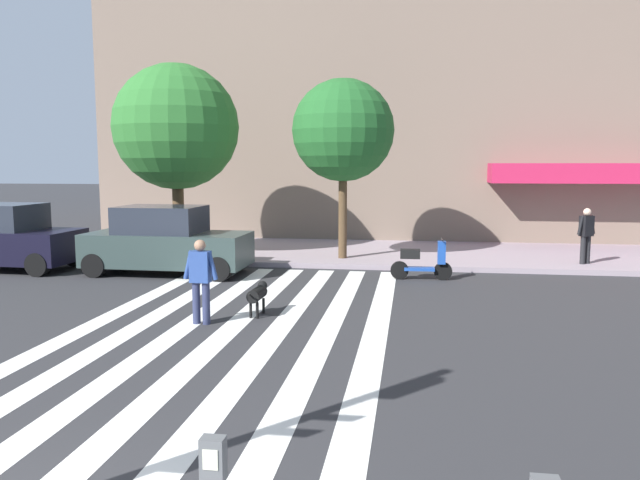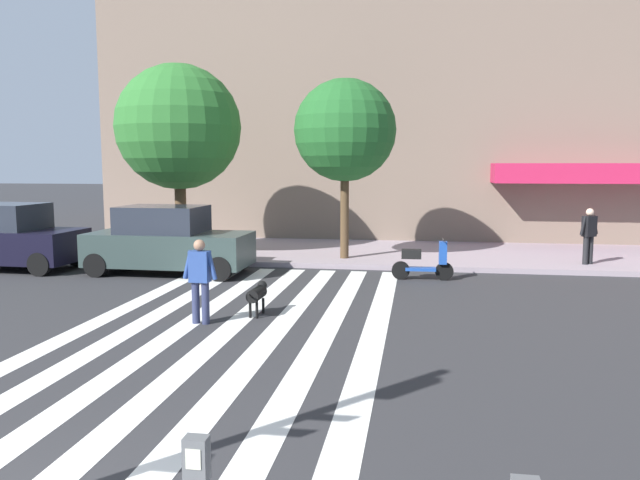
{
  "view_description": "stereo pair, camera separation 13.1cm",
  "coord_description": "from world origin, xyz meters",
  "px_view_note": "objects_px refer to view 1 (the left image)",
  "views": [
    {
      "loc": [
        3.53,
        -3.88,
        3.06
      ],
      "look_at": [
        1.57,
        9.27,
        1.43
      ],
      "focal_mm": 34.76,
      "sensor_mm": 36.0,
      "label": 1
    },
    {
      "loc": [
        3.66,
        -3.86,
        3.06
      ],
      "look_at": [
        1.57,
        9.27,
        1.43
      ],
      "focal_mm": 34.76,
      "sensor_mm": 36.0,
      "label": 2
    }
  ],
  "objects_px": {
    "parked_car_near_curb": "(2,238)",
    "street_tree_middle": "(343,131)",
    "street_tree_nearest": "(176,127)",
    "dog_on_leash": "(258,294)",
    "parked_scooter": "(421,262)",
    "pedestrian_dog_walker": "(201,277)",
    "parked_car_behind_first": "(166,242)",
    "pedestrian_bystander": "(586,233)"
  },
  "relations": [
    {
      "from": "parked_car_near_curb",
      "to": "street_tree_middle",
      "type": "xyz_separation_m",
      "value": [
        9.72,
        2.7,
        3.16
      ]
    },
    {
      "from": "street_tree_nearest",
      "to": "street_tree_middle",
      "type": "relative_size",
      "value": 1.1
    },
    {
      "from": "parked_car_near_curb",
      "to": "dog_on_leash",
      "type": "relative_size",
      "value": 4.34
    },
    {
      "from": "parked_scooter",
      "to": "pedestrian_dog_walker",
      "type": "distance_m",
      "value": 6.82
    },
    {
      "from": "pedestrian_dog_walker",
      "to": "parked_scooter",
      "type": "bearing_deg",
      "value": 51.3
    },
    {
      "from": "parked_car_near_curb",
      "to": "street_tree_middle",
      "type": "height_order",
      "value": "street_tree_middle"
    },
    {
      "from": "street_tree_nearest",
      "to": "dog_on_leash",
      "type": "xyz_separation_m",
      "value": [
        4.42,
        -7.06,
        -3.79
      ]
    },
    {
      "from": "parked_car_near_curb",
      "to": "street_tree_middle",
      "type": "relative_size",
      "value": 0.8
    },
    {
      "from": "pedestrian_dog_walker",
      "to": "dog_on_leash",
      "type": "height_order",
      "value": "pedestrian_dog_walker"
    },
    {
      "from": "street_tree_nearest",
      "to": "parked_car_near_curb",
      "type": "bearing_deg",
      "value": -147.77
    },
    {
      "from": "street_tree_nearest",
      "to": "pedestrian_dog_walker",
      "type": "xyz_separation_m",
      "value": [
        3.51,
        -7.9,
        -3.3
      ]
    },
    {
      "from": "parked_car_behind_first",
      "to": "street_tree_nearest",
      "type": "distance_m",
      "value": 4.37
    },
    {
      "from": "street_tree_middle",
      "to": "dog_on_leash",
      "type": "bearing_deg",
      "value": -97.67
    },
    {
      "from": "pedestrian_bystander",
      "to": "street_tree_nearest",
      "type": "bearing_deg",
      "value": 179.43
    },
    {
      "from": "parked_scooter",
      "to": "street_tree_nearest",
      "type": "xyz_separation_m",
      "value": [
        -7.77,
        2.59,
        3.75
      ]
    },
    {
      "from": "parked_car_near_curb",
      "to": "parked_car_behind_first",
      "type": "xyz_separation_m",
      "value": [
        5.05,
        -0.0,
        -0.02
      ]
    },
    {
      "from": "dog_on_leash",
      "to": "pedestrian_bystander",
      "type": "height_order",
      "value": "pedestrian_bystander"
    },
    {
      "from": "pedestrian_dog_walker",
      "to": "dog_on_leash",
      "type": "distance_m",
      "value": 1.33
    },
    {
      "from": "dog_on_leash",
      "to": "pedestrian_bystander",
      "type": "xyz_separation_m",
      "value": [
        8.14,
        6.94,
        0.63
      ]
    },
    {
      "from": "parked_car_near_curb",
      "to": "parked_scooter",
      "type": "height_order",
      "value": "parked_car_near_curb"
    },
    {
      "from": "street_tree_middle",
      "to": "pedestrian_bystander",
      "type": "xyz_separation_m",
      "value": [
        7.2,
        -0.08,
        -3.0
      ]
    },
    {
      "from": "pedestrian_dog_walker",
      "to": "street_tree_nearest",
      "type": "bearing_deg",
      "value": 113.95
    },
    {
      "from": "parked_car_behind_first",
      "to": "parked_scooter",
      "type": "distance_m",
      "value": 7.09
    },
    {
      "from": "street_tree_nearest",
      "to": "dog_on_leash",
      "type": "height_order",
      "value": "street_tree_nearest"
    },
    {
      "from": "street_tree_middle",
      "to": "dog_on_leash",
      "type": "xyz_separation_m",
      "value": [
        -0.94,
        -7.02,
        -3.64
      ]
    },
    {
      "from": "parked_car_behind_first",
      "to": "street_tree_middle",
      "type": "height_order",
      "value": "street_tree_middle"
    },
    {
      "from": "parked_car_behind_first",
      "to": "dog_on_leash",
      "type": "xyz_separation_m",
      "value": [
        3.72,
        -4.32,
        -0.46
      ]
    },
    {
      "from": "street_tree_middle",
      "to": "dog_on_leash",
      "type": "distance_m",
      "value": 7.96
    },
    {
      "from": "dog_on_leash",
      "to": "street_tree_nearest",
      "type": "bearing_deg",
      "value": 122.03
    },
    {
      "from": "parked_car_behind_first",
      "to": "pedestrian_dog_walker",
      "type": "height_order",
      "value": "parked_car_behind_first"
    },
    {
      "from": "parked_car_near_curb",
      "to": "parked_scooter",
      "type": "xyz_separation_m",
      "value": [
        12.12,
        0.16,
        -0.45
      ]
    },
    {
      "from": "pedestrian_bystander",
      "to": "parked_car_near_curb",
      "type": "bearing_deg",
      "value": -171.19
    },
    {
      "from": "street_tree_middle",
      "to": "parked_car_behind_first",
      "type": "bearing_deg",
      "value": -149.95
    },
    {
      "from": "street_tree_middle",
      "to": "pedestrian_dog_walker",
      "type": "xyz_separation_m",
      "value": [
        -1.85,
        -7.86,
        -3.15
      ]
    },
    {
      "from": "parked_car_behind_first",
      "to": "dog_on_leash",
      "type": "distance_m",
      "value": 5.72
    },
    {
      "from": "parked_scooter",
      "to": "dog_on_leash",
      "type": "bearing_deg",
      "value": -126.83
    },
    {
      "from": "parked_scooter",
      "to": "pedestrian_bystander",
      "type": "bearing_deg",
      "value": 27.23
    },
    {
      "from": "street_tree_middle",
      "to": "pedestrian_bystander",
      "type": "relative_size",
      "value": 3.36
    },
    {
      "from": "street_tree_nearest",
      "to": "pedestrian_dog_walker",
      "type": "height_order",
      "value": "street_tree_nearest"
    },
    {
      "from": "street_tree_nearest",
      "to": "parked_scooter",
      "type": "bearing_deg",
      "value": -18.45
    },
    {
      "from": "parked_car_behind_first",
      "to": "pedestrian_bystander",
      "type": "xyz_separation_m",
      "value": [
        11.86,
        2.62,
        0.17
      ]
    },
    {
      "from": "street_tree_middle",
      "to": "pedestrian_bystander",
      "type": "height_order",
      "value": "street_tree_middle"
    }
  ]
}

